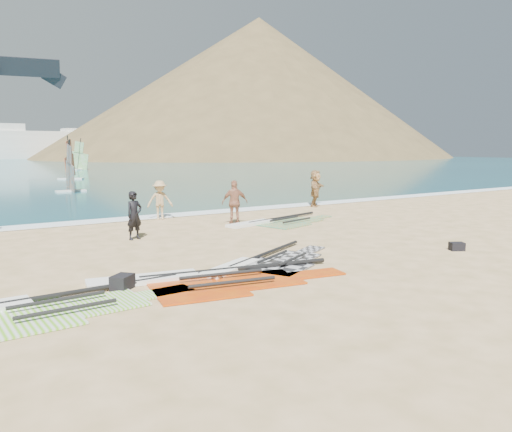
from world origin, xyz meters
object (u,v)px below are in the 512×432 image
rig_red (201,280)px  beachgoer_mid (160,200)px  rig_grey (264,263)px  gear_bag_far (457,246)px  rig_orange (276,222)px  rig_green (32,308)px  gear_bag_near (122,282)px  person_wetsuit (134,215)px  beachgoer_right (315,188)px  beachgoer_back (235,202)px

rig_red → beachgoer_mid: 11.05m
rig_grey → gear_bag_far: gear_bag_far is taller
rig_orange → rig_grey: bearing=-143.2°
rig_green → rig_grey: bearing=4.6°
rig_orange → gear_bag_near: (-8.86, -6.22, 0.12)m
rig_orange → person_wetsuit: bearing=168.1°
rig_red → gear_bag_near: gear_bag_near is taller
beachgoer_right → rig_green: bearing=176.2°
beachgoer_back → gear_bag_near: bearing=64.1°
beachgoer_right → rig_orange: bearing=178.5°
gear_bag_far → beachgoer_back: beachgoer_back is taller
person_wetsuit → beachgoer_back: 4.90m
beachgoer_back → beachgoer_right: (7.05, 3.08, 0.07)m
rig_grey → gear_bag_far: (6.19, -1.79, 0.08)m
rig_green → beachgoer_right: 19.45m
rig_orange → gear_bag_near: 10.82m
rig_green → person_wetsuit: (4.46, 6.41, 0.81)m
gear_bag_near → beachgoer_mid: size_ratio=0.30×
beachgoer_right → beachgoer_mid: bearing=143.2°
gear_bag_far → person_wetsuit: (-7.81, 7.49, 0.73)m
rig_red → person_wetsuit: size_ratio=3.67×
gear_bag_near → person_wetsuit: (2.46, 5.90, 0.69)m
rig_green → person_wetsuit: 7.85m
rig_red → person_wetsuit: person_wetsuit is taller
rig_green → rig_orange: (10.86, 6.73, -0.00)m
rig_grey → beachgoer_right: 14.22m
gear_bag_near → gear_bag_far: bearing=-8.8°
person_wetsuit → beachgoer_right: beachgoer_right is taller
rig_orange → beachgoer_mid: size_ratio=3.24×
rig_grey → rig_red: bearing=168.9°
gear_bag_near → gear_bag_far: size_ratio=1.21×
person_wetsuit → beachgoer_mid: 4.96m
rig_orange → beachgoer_mid: bearing=119.2°
rig_green → rig_orange: same height
person_wetsuit → beachgoer_right: size_ratio=0.85×
beachgoer_mid → gear_bag_near: bearing=-101.3°
rig_orange → rig_green: bearing=-163.0°
rig_red → beachgoer_back: size_ratio=3.36×
rig_green → gear_bag_far: size_ratio=13.27×
gear_bag_near → beachgoer_right: (14.29, 10.06, 0.84)m
gear_bag_near → rig_red: bearing=-13.6°
beachgoer_right → beachgoer_back: bearing=166.8°
rig_green → gear_bag_near: 2.07m
rig_orange → beachgoer_back: bearing=140.3°
beachgoer_mid → beachgoer_right: beachgoer_right is taller
person_wetsuit → beachgoer_back: bearing=-4.9°
beachgoer_mid → beachgoer_back: beachgoer_back is taller
rig_grey → beachgoer_right: bearing=17.0°
rig_red → gear_bag_near: bearing=177.0°
gear_bag_near → rig_orange: bearing=35.1°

